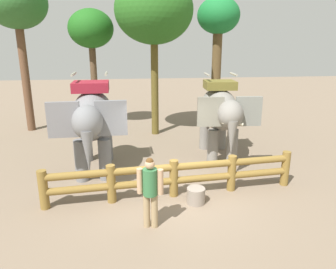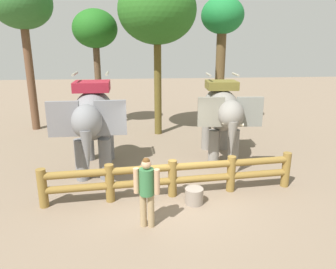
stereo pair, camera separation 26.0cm
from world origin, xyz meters
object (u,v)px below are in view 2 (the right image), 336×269
tree_far_right (95,32)px  feed_bucket (194,196)px  tourist_woman_in_black (147,188)px  tree_far_left (157,11)px  elephant_near_left (93,118)px  tree_back_center (222,24)px  log_fence (172,176)px  tree_deep_back (22,6)px  elephant_center (222,112)px

tree_far_right → feed_bucket: bearing=-68.0°
tourist_woman_in_black → tree_far_left: size_ratio=0.25×
elephant_near_left → tree_back_center: 8.33m
tree_far_right → feed_bucket: tree_far_right is taller
log_fence → feed_bucket: (0.53, -0.49, -0.39)m
tree_far_right → elephant_near_left: bearing=-85.3°
tourist_woman_in_black → elephant_near_left: bearing=114.5°
elephant_near_left → tree_far_right: 6.44m
elephant_near_left → tree_back_center: tree_back_center is taller
tree_deep_back → feed_bucket: bearing=-51.8°
tree_far_left → tree_back_center: bearing=19.3°
tree_far_left → tree_back_center: tree_far_left is taller
log_fence → tree_far_right: 9.19m
tree_far_right → log_fence: bearing=-70.1°
tree_far_left → tree_deep_back: size_ratio=0.99×
elephant_near_left → tree_back_center: (5.46, 5.44, 3.16)m
tourist_woman_in_black → feed_bucket: size_ratio=3.48×
tree_far_right → tree_deep_back: bearing=-179.1°
tree_back_center → tree_far_left: bearing=-160.7°
tourist_woman_in_black → tree_far_right: bearing=102.6°
tourist_woman_in_black → tree_far_right: (-2.07, 9.26, 3.63)m
log_fence → tourist_woman_in_black: size_ratio=4.14×
tourist_woman_in_black → tree_deep_back: (-5.21, 9.21, 4.70)m
tree_far_left → tree_far_right: (-2.82, 1.44, -0.79)m
elephant_near_left → elephant_center: 4.47m
elephant_center → tree_far_right: 7.52m
log_fence → feed_bucket: 0.82m
log_fence → tree_far_right: tree_far_right is taller
tree_far_left → tree_back_center: (3.12, 1.09, -0.43)m
elephant_center → tree_far_left: bearing=120.2°
tree_deep_back → tourist_woman_in_black: bearing=-60.5°
tree_far_left → tourist_woman_in_black: bearing=-95.5°
tree_back_center → log_fence: bearing=-112.8°
elephant_near_left → tree_deep_back: 7.81m
tree_deep_back → tree_back_center: bearing=-1.8°
log_fence → tourist_woman_in_black: bearing=-116.8°
log_fence → tree_back_center: bearing=67.2°
tree_back_center → tree_far_right: tree_back_center is taller
elephant_center → tree_back_center: size_ratio=0.58×
tree_far_left → feed_bucket: 8.60m
elephant_near_left → tourist_woman_in_black: (1.59, -3.48, -0.83)m
tree_back_center → feed_bucket: (-2.60, -7.94, -4.75)m
elephant_center → feed_bucket: 3.96m
feed_bucket → tourist_woman_in_black: bearing=-142.3°
elephant_near_left → tree_far_left: tree_far_left is taller
tree_far_left → feed_bucket: bearing=-85.7°
elephant_near_left → elephant_center: (4.39, 0.82, -0.08)m
log_fence → tree_far_right: size_ratio=1.25×
tourist_woman_in_black → feed_bucket: 1.78m
elephant_near_left → log_fence: bearing=-40.7°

